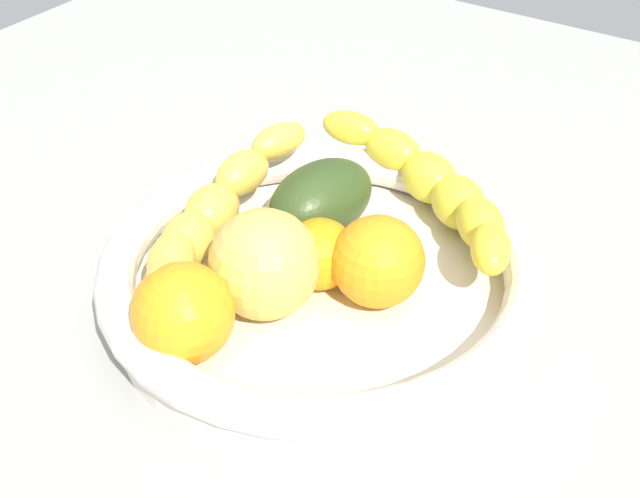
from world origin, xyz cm
name	(u,v)px	position (x,y,z in cm)	size (l,w,h in cm)	color
kitchen_counter	(320,321)	(0.00, 0.00, 1.50)	(120.00, 120.00, 3.00)	#9C9C95
fruit_bowl	(320,278)	(0.00, 0.00, 5.56)	(31.38, 31.38, 4.96)	silver
banana_draped_left	(434,186)	(-2.85, -11.48, 8.24)	(21.84, 13.88, 4.88)	yellow
banana_draped_right	(210,217)	(8.43, 1.72, 8.62)	(10.19, 24.37, 5.47)	yellow
orange_front	(183,313)	(3.16, 10.77, 8.45)	(6.61, 6.61, 6.61)	orange
orange_mid_left	(325,253)	(-0.20, -0.28, 7.71)	(5.13, 5.13, 5.13)	orange
orange_mid_right	(378,261)	(-4.23, -0.75, 8.37)	(6.44, 6.44, 6.44)	orange
apple_yellow	(264,264)	(1.55, 4.36, 8.93)	(7.57, 7.57, 7.57)	#E5BE54
avocado_dark	(321,199)	(3.58, -5.53, 7.96)	(9.38, 6.08, 5.62)	#2F431C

